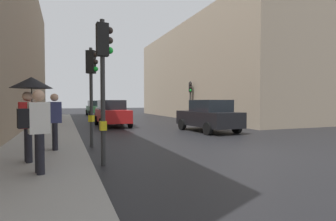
% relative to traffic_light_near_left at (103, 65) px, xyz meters
% --- Properties ---
extents(ground_plane, '(120.00, 120.00, 0.00)m').
position_rel_traffic_light_near_left_xyz_m(ground_plane, '(4.64, 0.26, -2.62)').
color(ground_plane, black).
extents(sidewalk_kerb, '(2.64, 40.00, 0.16)m').
position_rel_traffic_light_near_left_xyz_m(sidewalk_kerb, '(-1.64, 6.26, -2.54)').
color(sidewalk_kerb, gray).
rests_on(sidewalk_kerb, ground).
extents(building_facade_right, '(12.00, 24.07, 9.14)m').
position_rel_traffic_light_near_left_xyz_m(building_facade_right, '(15.61, 17.47, 1.95)').
color(building_facade_right, gray).
rests_on(building_facade_right, ground).
extents(traffic_light_near_left, '(0.44, 0.26, 3.80)m').
position_rel_traffic_light_near_left_xyz_m(traffic_light_near_left, '(0.00, 0.00, 0.00)').
color(traffic_light_near_left, '#2D2D2D').
rests_on(traffic_light_near_left, ground).
extents(traffic_light_near_right, '(0.44, 0.37, 3.65)m').
position_rel_traffic_light_near_left_xyz_m(traffic_light_near_right, '(-0.00, 3.15, -0.10)').
color(traffic_light_near_right, '#2D2D2D').
rests_on(traffic_light_near_right, ground).
extents(traffic_light_mid_street, '(0.32, 0.45, 3.41)m').
position_rel_traffic_light_near_left_xyz_m(traffic_light_mid_street, '(9.30, 13.99, -0.27)').
color(traffic_light_mid_street, '#2D2D2D').
rests_on(traffic_light_mid_street, ground).
extents(car_red_sedan, '(2.02, 4.20, 1.76)m').
position_rel_traffic_light_near_left_xyz_m(car_red_sedan, '(2.06, 11.04, -1.74)').
color(car_red_sedan, red).
rests_on(car_red_sedan, ground).
extents(car_dark_suv, '(2.26, 4.32, 1.76)m').
position_rel_traffic_light_near_left_xyz_m(car_dark_suv, '(6.50, 5.91, -1.74)').
color(car_dark_suv, black).
rests_on(car_dark_suv, ground).
extents(car_silver_hatchback, '(2.25, 4.31, 1.76)m').
position_rel_traffic_light_near_left_xyz_m(car_silver_hatchback, '(2.55, 16.60, -1.74)').
color(car_silver_hatchback, '#BCBCC1').
rests_on(car_silver_hatchback, ground).
extents(car_green_estate, '(2.13, 4.26, 1.76)m').
position_rel_traffic_light_near_left_xyz_m(car_green_estate, '(2.60, 25.86, -1.74)').
color(car_green_estate, '#2D6038').
rests_on(car_green_estate, ground).
extents(pedestrian_with_umbrella, '(1.00, 1.00, 2.14)m').
position_rel_traffic_light_near_left_xyz_m(pedestrian_with_umbrella, '(-1.75, 0.42, -0.78)').
color(pedestrian_with_umbrella, black).
rests_on(pedestrian_with_umbrella, sidewalk_kerb).
extents(pedestrian_with_grey_backpack, '(0.62, 0.36, 1.77)m').
position_rel_traffic_light_near_left_xyz_m(pedestrian_with_grey_backpack, '(-1.29, 1.99, -1.46)').
color(pedestrian_with_grey_backpack, black).
rests_on(pedestrian_with_grey_backpack, sidewalk_kerb).
extents(pedestrian_with_black_backpack, '(0.65, 0.41, 1.77)m').
position_rel_traffic_light_near_left_xyz_m(pedestrian_with_black_backpack, '(-1.51, -0.91, -1.46)').
color(pedestrian_with_black_backpack, black).
rests_on(pedestrian_with_black_backpack, sidewalk_kerb).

